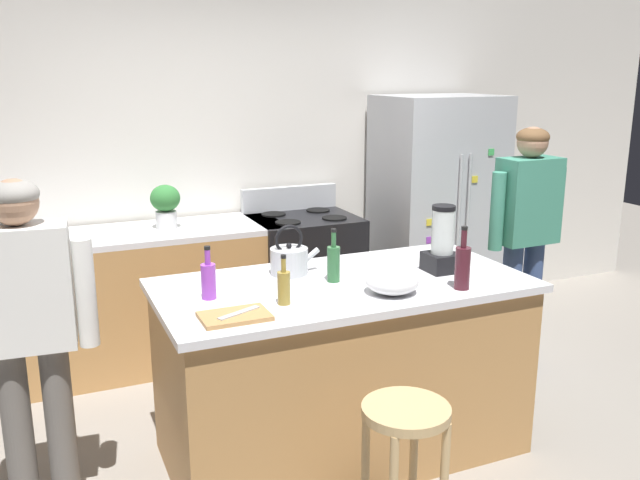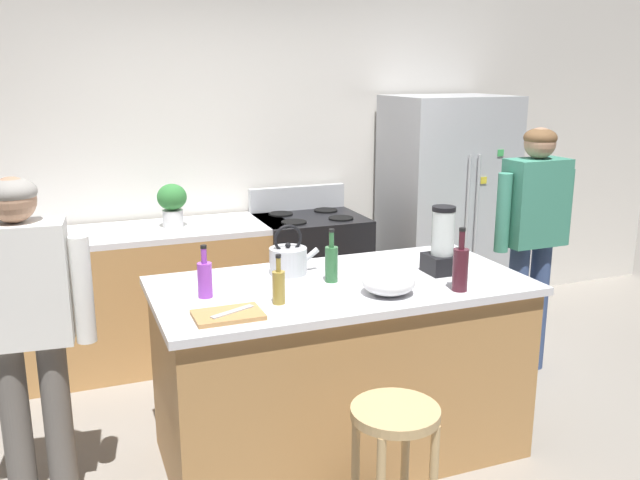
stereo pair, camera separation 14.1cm
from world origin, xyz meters
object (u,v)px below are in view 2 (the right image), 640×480
at_px(chef_knife, 232,312).
at_px(person_by_island_left, 25,315).
at_px(bottle_vinegar, 279,286).
at_px(mixing_bowl, 389,282).
at_px(bottle_wine, 460,268).
at_px(tea_kettle, 288,259).
at_px(potted_plant, 172,202).
at_px(blender_appliance, 442,245).
at_px(bottle_soda, 205,278).
at_px(person_by_sink_right, 533,227).
at_px(kitchen_island, 341,368).
at_px(bar_stool, 394,444).
at_px(refrigerator, 445,212).
at_px(cutting_board, 228,315).
at_px(bottle_olive_oil, 331,263).
at_px(stove_range, 310,277).

bearing_deg(chef_knife, person_by_island_left, 132.23).
relative_size(bottle_vinegar, mixing_bowl, 0.91).
xyz_separation_m(bottle_wine, tea_kettle, (-0.69, 0.57, -0.04)).
xyz_separation_m(potted_plant, tea_kettle, (0.39, -1.31, -0.09)).
distance_m(blender_appliance, bottle_soda, 1.26).
relative_size(bottle_wine, chef_knife, 1.44).
distance_m(bottle_vinegar, bottle_wine, 0.90).
relative_size(person_by_sink_right, bottle_soda, 6.45).
xyz_separation_m(potted_plant, blender_appliance, (1.15, -1.59, -0.02)).
xyz_separation_m(blender_appliance, mixing_bowl, (-0.42, -0.21, -0.09)).
height_order(kitchen_island, mixing_bowl, mixing_bowl).
xyz_separation_m(bar_stool, bottle_vinegar, (-0.27, 0.67, 0.50)).
relative_size(refrigerator, cutting_board, 6.04).
height_order(mixing_bowl, tea_kettle, tea_kettle).
bearing_deg(bottle_soda, bottle_wine, -16.71).
xyz_separation_m(refrigerator, tea_kettle, (-1.73, -1.26, 0.13)).
height_order(refrigerator, bottle_vinegar, refrigerator).
xyz_separation_m(bottle_vinegar, bottle_soda, (-0.30, 0.21, 0.01)).
bearing_deg(potted_plant, bar_stool, -79.19).
height_order(refrigerator, bottle_olive_oil, refrigerator).
distance_m(bottle_soda, mixing_bowl, 0.88).
xyz_separation_m(stove_range, cutting_board, (-1.06, -1.81, 0.48)).
distance_m(refrigerator, tea_kettle, 2.15).
relative_size(refrigerator, person_by_island_left, 1.16).
relative_size(bottle_vinegar, cutting_board, 0.79).
relative_size(person_by_sink_right, bottle_vinegar, 7.00).
distance_m(bar_stool, tea_kettle, 1.21).
distance_m(bar_stool, potted_plant, 2.53).
bearing_deg(chef_knife, cutting_board, 155.88).
distance_m(refrigerator, stove_range, 1.21).
xyz_separation_m(person_by_sink_right, mixing_bowl, (-1.43, -0.74, 0.01)).
distance_m(bottle_wine, chef_knife, 1.13).
distance_m(person_by_island_left, chef_knife, 0.93).
bearing_deg(bar_stool, kitchen_island, 81.33).
bearing_deg(refrigerator, bar_stool, -125.12).
height_order(potted_plant, chef_knife, potted_plant).
bearing_deg(potted_plant, kitchen_island, -69.07).
bearing_deg(refrigerator, mixing_bowl, -128.46).
height_order(bottle_wine, cutting_board, bottle_wine).
bearing_deg(chef_knife, bottle_olive_oil, 3.29).
height_order(person_by_island_left, mixing_bowl, person_by_island_left).
xyz_separation_m(bottle_soda, bottle_wine, (1.18, -0.35, 0.02)).
bearing_deg(kitchen_island, person_by_sink_right, 17.11).
distance_m(stove_range, potted_plant, 1.18).
bearing_deg(tea_kettle, bar_stool, -86.28).
distance_m(kitchen_island, bottle_soda, 0.90).
xyz_separation_m(bar_stool, bottle_soda, (-0.56, 0.88, 0.51)).
relative_size(potted_plant, tea_kettle, 1.09).
distance_m(stove_range, mixing_bowl, 1.87).
distance_m(bottle_olive_oil, chef_knife, 0.68).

